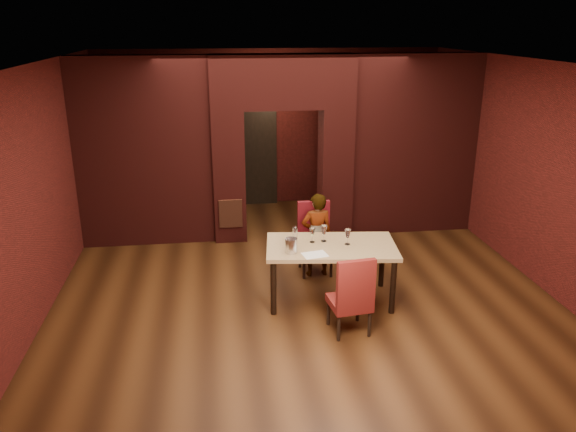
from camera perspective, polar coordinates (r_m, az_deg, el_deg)
name	(u,v)px	position (r m, az deg, el deg)	size (l,w,h in m)	color
floor	(299,282)	(8.50, 1.17, -6.71)	(8.00, 8.00, 0.00)	#482812
ceiling	(301,62)	(7.66, 1.34, 15.35)	(7.00, 8.00, 0.04)	silver
wall_back	(271,128)	(11.80, -1.77, 8.89)	(7.00, 0.04, 3.20)	maroon
wall_front	(383,322)	(4.30, 9.61, -10.59)	(7.00, 0.04, 3.20)	maroon
wall_left	(41,189)	(8.17, -23.81, 2.54)	(0.04, 8.00, 3.20)	maroon
wall_right	(532,171)	(9.14, 23.55, 4.21)	(0.04, 8.00, 3.20)	maroon
pillar_left	(229,176)	(9.89, -6.03, 4.08)	(0.55, 0.55, 2.30)	maroon
pillar_right	(335,172)	(10.12, 4.82, 4.46)	(0.55, 0.55, 2.30)	maroon
lintel	(282,82)	(9.67, -0.57, 13.49)	(2.45, 0.55, 0.90)	maroon
wing_wall_left	(144,153)	(9.85, -14.40, 6.22)	(2.27, 0.35, 3.20)	maroon
wing_wall_right	(413,145)	(10.41, 12.57, 7.03)	(2.27, 0.35, 3.20)	maroon
vent_panel	(231,214)	(9.78, -5.85, 0.24)	(0.40, 0.03, 0.50)	#99492C
rear_door	(252,155)	(11.82, -3.66, 6.16)	(0.90, 0.08, 2.10)	black
rear_door_frame	(252,156)	(11.78, -3.64, 6.11)	(1.02, 0.04, 2.22)	black
dining_table	(331,272)	(7.85, 4.34, -5.74)	(1.76, 0.99, 0.82)	tan
chair_far	(316,239)	(8.62, 2.82, -2.38)	(0.50, 0.50, 1.10)	maroon
chair_near	(350,293)	(7.06, 6.27, -7.79)	(0.48, 0.48, 1.05)	maroon
person_seated	(317,235)	(8.50, 2.93, -1.93)	(0.48, 0.31, 1.31)	white
wine_glass_a	(312,235)	(7.73, 2.48, -1.97)	(0.08, 0.08, 0.20)	silver
wine_glass_b	(324,233)	(7.76, 3.68, -1.79)	(0.09, 0.09, 0.23)	white
wine_glass_c	(348,237)	(7.69, 6.07, -2.13)	(0.09, 0.09, 0.22)	white
tasting_sheet	(315,255)	(7.35, 2.75, -3.95)	(0.31, 0.23, 0.00)	white
wine_bucket	(291,246)	(7.37, 0.33, -3.03)	(0.16, 0.16, 0.20)	silver
water_bottle	(295,236)	(7.58, 0.72, -2.05)	(0.07, 0.07, 0.28)	white
potted_plant	(358,257)	(8.93, 7.14, -4.16)	(0.35, 0.31, 0.39)	#326521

